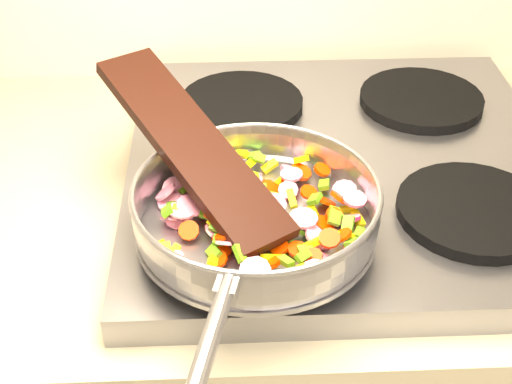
{
  "coord_description": "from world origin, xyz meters",
  "views": [
    {
      "loc": [
        -0.86,
        0.84,
        1.49
      ],
      "look_at": [
        -0.83,
        1.49,
        1.01
      ],
      "focal_mm": 50.0,
      "sensor_mm": 36.0,
      "label": 1
    }
  ],
  "objects": [
    {
      "name": "vegetable_heap",
      "position": [
        -0.83,
        1.49,
        0.97
      ],
      "size": [
        0.27,
        0.27,
        0.05
      ],
      "color": "#F5E809",
      "rests_on": "saute_pan"
    },
    {
      "name": "saute_pan",
      "position": [
        -0.83,
        1.49,
        0.99
      ],
      "size": [
        0.33,
        0.49,
        0.06
      ],
      "rotation": [
        0.0,
        0.0,
        -0.23
      ],
      "color": "#9E9EA5",
      "rests_on": "grate_fl"
    },
    {
      "name": "wooden_spatula",
      "position": [
        -0.91,
        1.57,
        1.03
      ],
      "size": [
        0.25,
        0.32,
        0.11
      ],
      "primitive_type": "cube",
      "rotation": [
        0.0,
        -0.27,
        2.15
      ],
      "color": "black",
      "rests_on": "saute_pan"
    },
    {
      "name": "grate_br",
      "position": [
        -0.56,
        1.81,
        0.95
      ],
      "size": [
        0.19,
        0.19,
        0.02
      ],
      "primitive_type": "cylinder",
      "color": "black",
      "rests_on": "cooktop"
    },
    {
      "name": "grate_fr",
      "position": [
        -0.56,
        1.52,
        0.95
      ],
      "size": [
        0.19,
        0.19,
        0.02
      ],
      "primitive_type": "cylinder",
      "color": "black",
      "rests_on": "cooktop"
    },
    {
      "name": "cooktop",
      "position": [
        -0.7,
        1.67,
        0.92
      ],
      "size": [
        0.6,
        0.6,
        0.04
      ],
      "primitive_type": "cube",
      "color": "#939399",
      "rests_on": "counter_top"
    },
    {
      "name": "grate_fl",
      "position": [
        -0.84,
        1.52,
        0.95
      ],
      "size": [
        0.19,
        0.19,
        0.02
      ],
      "primitive_type": "cylinder",
      "color": "black",
      "rests_on": "cooktop"
    },
    {
      "name": "grate_bl",
      "position": [
        -0.84,
        1.81,
        0.95
      ],
      "size": [
        0.19,
        0.19,
        0.02
      ],
      "primitive_type": "cylinder",
      "color": "black",
      "rests_on": "cooktop"
    }
  ]
}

